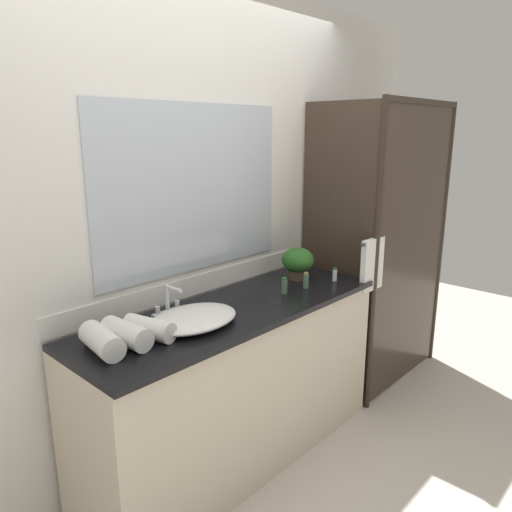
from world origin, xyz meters
The scene contains 13 objects.
ground_plane centered at (0.00, 0.00, 0.00)m, with size 8.00×8.00×0.00m, color beige.
wall_back_with_mirror centered at (0.00, 0.34, 1.30)m, with size 4.40×0.06×2.60m.
vanity_cabinet centered at (0.00, 0.01, 0.45)m, with size 1.80×0.58×0.90m.
shower_enclosure centered at (1.28, -0.19, 1.03)m, with size 1.20×0.59×2.00m.
sink_basin centered at (-0.31, -0.02, 0.93)m, with size 0.46×0.34×0.06m, color white.
faucet centered at (-0.31, 0.17, 0.95)m, with size 0.17×0.13×0.16m.
potted_plant centered at (0.62, 0.08, 1.01)m, with size 0.20×0.20×0.20m.
amenity_bottle_lotion centered at (0.74, -0.11, 0.94)m, with size 0.03×0.03×0.08m.
amenity_bottle_conditioner centered at (0.34, -0.04, 0.94)m, with size 0.03×0.03×0.09m.
amenity_bottle_shampoo centered at (0.51, -0.07, 0.95)m, with size 0.03×0.03×0.10m.
rolled_towel_near_edge centered at (-0.76, 0.03, 0.95)m, with size 0.11×0.11×0.25m, color white.
rolled_towel_middle centered at (-0.65, 0.02, 0.95)m, with size 0.10×0.10×0.25m, color white.
rolled_towel_far_edge centered at (-0.54, 0.01, 0.95)m, with size 0.09×0.09×0.24m, color white.
Camera 1 is at (-1.68, -1.70, 1.80)m, focal length 34.00 mm.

